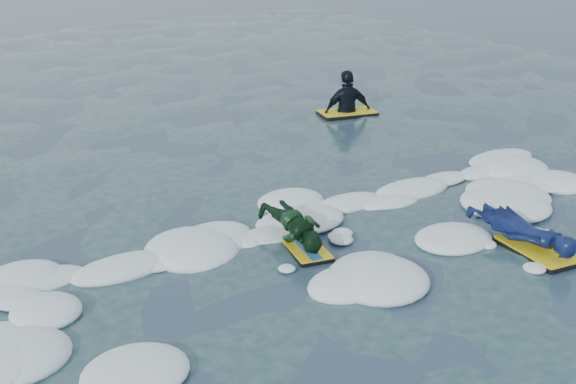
{
  "coord_description": "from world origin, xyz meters",
  "views": [
    {
      "loc": [
        -4.28,
        -6.01,
        4.01
      ],
      "look_at": [
        0.84,
        1.6,
        0.45
      ],
      "focal_mm": 45.0,
      "sensor_mm": 36.0,
      "label": 1
    }
  ],
  "objects": [
    {
      "name": "waiting_rider_unit",
      "position": [
        5.03,
        5.59,
        0.05
      ],
      "size": [
        1.33,
        0.94,
        1.8
      ],
      "rotation": [
        0.0,
        0.0,
        -0.25
      ],
      "color": "black",
      "rests_on": "ground"
    },
    {
      "name": "prone_woman_unit",
      "position": [
        2.89,
        -0.75,
        0.21
      ],
      "size": [
        0.74,
        1.63,
        0.41
      ],
      "rotation": [
        0.0,
        0.0,
        1.41
      ],
      "color": "black",
      "rests_on": "ground"
    },
    {
      "name": "prone_child_unit",
      "position": [
        0.5,
        0.88,
        0.25
      ],
      "size": [
        0.81,
        1.33,
        0.49
      ],
      "rotation": [
        0.0,
        0.0,
        1.34
      ],
      "color": "black",
      "rests_on": "ground"
    },
    {
      "name": "foam_band",
      "position": [
        0.0,
        1.03,
        0.0
      ],
      "size": [
        12.0,
        3.1,
        0.3
      ],
      "primitive_type": null,
      "color": "white",
      "rests_on": "ground"
    },
    {
      "name": "ground",
      "position": [
        0.0,
        0.0,
        0.0
      ],
      "size": [
        120.0,
        120.0,
        0.0
      ],
      "primitive_type": "plane",
      "color": "#19263D",
      "rests_on": "ground"
    }
  ]
}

